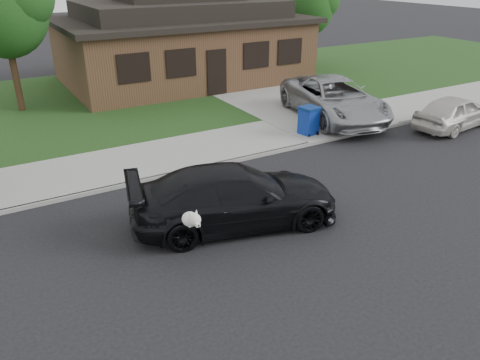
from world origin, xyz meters
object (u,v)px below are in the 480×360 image
sedan (235,197)px  white_compact (455,112)px  minivan (334,99)px  recycling_bin (309,120)px

sedan → white_compact: bearing=-64.7°
minivan → sedan: bearing=-132.9°
sedan → white_compact: size_ratio=1.42×
recycling_bin → white_compact: bearing=-29.8°
recycling_bin → minivan: bearing=17.3°
minivan → recycling_bin: 2.35m
sedan → minivan: size_ratio=0.95×
minivan → recycling_bin: size_ratio=5.53×
sedan → recycling_bin: (5.51, 4.19, -0.10)m
sedan → white_compact: 11.29m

